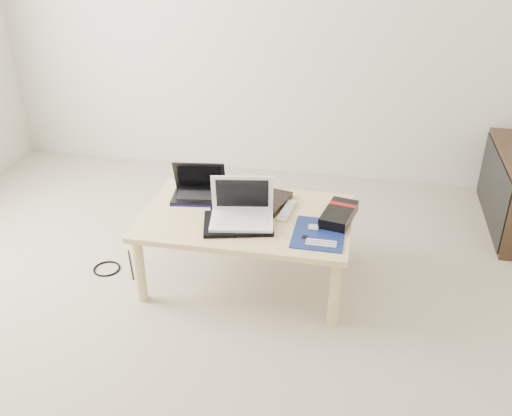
% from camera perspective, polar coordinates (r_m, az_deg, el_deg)
% --- Properties ---
extents(ground, '(4.00, 4.00, 0.00)m').
position_cam_1_polar(ground, '(2.84, -6.64, -12.73)').
color(ground, '#AA9F8A').
rests_on(ground, ground).
extents(coffee_table, '(1.10, 0.70, 0.40)m').
position_cam_1_polar(coffee_table, '(3.03, -0.95, -1.52)').
color(coffee_table, '#E0BF86').
rests_on(coffee_table, ground).
extents(book, '(0.38, 0.34, 0.03)m').
position_cam_1_polar(book, '(3.13, 0.08, 0.91)').
color(book, black).
rests_on(book, coffee_table).
extents(netbook, '(0.31, 0.25, 0.20)m').
position_cam_1_polar(netbook, '(3.19, -5.72, 1.82)').
color(netbook, black).
rests_on(netbook, coffee_table).
extents(tablet, '(0.25, 0.19, 0.01)m').
position_cam_1_polar(tablet, '(3.05, -0.83, -0.07)').
color(tablet, black).
rests_on(tablet, coffee_table).
extents(remote, '(0.08, 0.23, 0.02)m').
position_cam_1_polar(remote, '(3.03, 3.13, -0.28)').
color(remote, silver).
rests_on(remote, coffee_table).
extents(neoprene_sleeve, '(0.40, 0.33, 0.02)m').
position_cam_1_polar(neoprene_sleeve, '(2.91, -1.80, -1.55)').
color(neoprene_sleeve, black).
rests_on(neoprene_sleeve, coffee_table).
extents(white_laptop, '(0.35, 0.28, 0.23)m').
position_cam_1_polar(white_laptop, '(2.90, -1.42, -0.31)').
color(white_laptop, white).
rests_on(white_laptop, neoprene_sleeve).
extents(motherboard, '(0.26, 0.32, 0.01)m').
position_cam_1_polar(motherboard, '(2.85, 6.34, -2.56)').
color(motherboard, '#0D1A56').
rests_on(motherboard, coffee_table).
extents(gpu_box, '(0.19, 0.30, 0.06)m').
position_cam_1_polar(gpu_box, '(2.98, 8.29, -0.65)').
color(gpu_box, black).
rests_on(gpu_box, coffee_table).
extents(cable_coil, '(0.12, 0.12, 0.01)m').
position_cam_1_polar(cable_coil, '(3.06, -3.57, -0.01)').
color(cable_coil, black).
rests_on(cable_coil, coffee_table).
extents(floor_cable_coil, '(0.16, 0.16, 0.01)m').
position_cam_1_polar(floor_cable_coil, '(3.39, -14.70, -5.89)').
color(floor_cable_coil, black).
rests_on(floor_cable_coil, ground).
extents(floor_cable_trail, '(0.15, 0.28, 0.01)m').
position_cam_1_polar(floor_cable_trail, '(3.40, -12.43, -5.51)').
color(floor_cable_trail, black).
rests_on(floor_cable_trail, ground).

